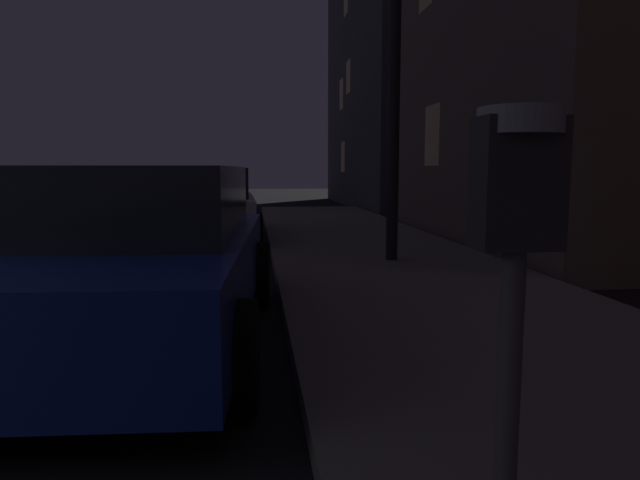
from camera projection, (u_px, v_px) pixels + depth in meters
parking_meter at (514, 257)px, 1.30m from camera, size 0.19×0.19×1.39m
car_blue at (142, 256)px, 4.50m from camera, size 2.12×4.29×1.43m
car_white at (207, 206)px, 10.72m from camera, size 2.08×4.08×1.43m
building_far at (447, 43)px, 21.35m from camera, size 7.63×11.37×12.32m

